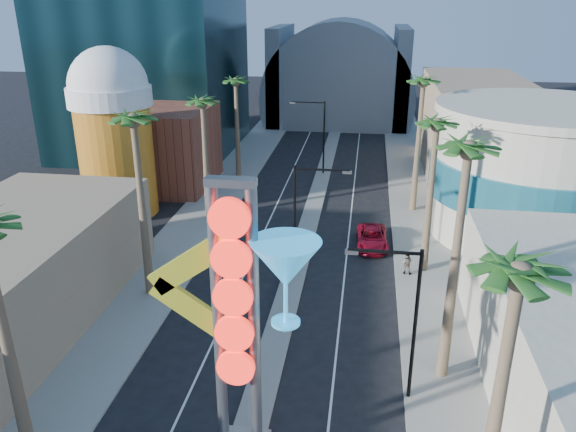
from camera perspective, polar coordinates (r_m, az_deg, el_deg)
name	(u,v)px	position (r m, az deg, el deg)	size (l,w,h in m)	color
sidewalk_west	(218,197)	(54.89, -7.15, 1.96)	(5.00, 100.00, 0.15)	gray
sidewalk_east	(417,206)	(53.29, 12.99, 0.95)	(5.00, 100.00, 0.15)	gray
median	(318,191)	(56.07, 3.07, 2.53)	(1.60, 84.00, 0.15)	gray
brick_filler_west	(161,147)	(58.45, -12.78, 6.84)	(10.00, 10.00, 8.00)	brown
filler_east	(473,126)	(65.23, 18.31, 8.70)	(10.00, 20.00, 10.00)	#997E62
beer_mug	(113,126)	(50.82, -17.33, 8.68)	(7.00, 7.00, 14.50)	#AC6F17
turquoise_building	(537,173)	(48.59, 23.96, 4.04)	(16.60, 16.60, 10.60)	#B6AF9A
canopy	(339,93)	(88.05, 5.22, 12.34)	(22.00, 16.00, 22.00)	slate
neon_sign	(257,313)	(21.27, -3.19, -9.82)	(6.53, 2.60, 12.55)	gray
streetlight_0	(303,211)	(37.54, 1.51, 0.53)	(3.79, 0.25, 8.00)	black
streetlight_1	(319,130)	(60.55, 3.17, 8.70)	(3.79, 0.25, 8.00)	black
streetlight_2	(406,312)	(26.62, 11.87, -9.51)	(3.45, 0.25, 8.00)	black
palm_1	(134,132)	(34.49, -15.34, 8.19)	(2.40, 2.40, 12.70)	brown
palm_2	(203,110)	(47.64, -8.65, 10.61)	(2.40, 2.40, 11.20)	brown
palm_3	(236,88)	(59.07, -5.32, 12.87)	(2.40, 2.40, 11.20)	brown
palm_4	(516,296)	(17.41, 22.17, -7.53)	(2.40, 2.40, 12.20)	brown
palm_5	(467,167)	(26.19, 17.70, 4.81)	(2.40, 2.40, 13.20)	brown
palm_6	(436,134)	(38.02, 14.83, 8.06)	(2.40, 2.40, 11.70)	brown
palm_7	(423,91)	(49.58, 13.54, 12.27)	(2.40, 2.40, 12.70)	brown
red_pickup	(372,238)	(44.20, 8.55, -2.21)	(2.33, 5.05, 1.40)	maroon
pedestrian_b	(407,263)	(40.04, 11.96, -4.68)	(0.79, 0.62, 1.63)	gray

